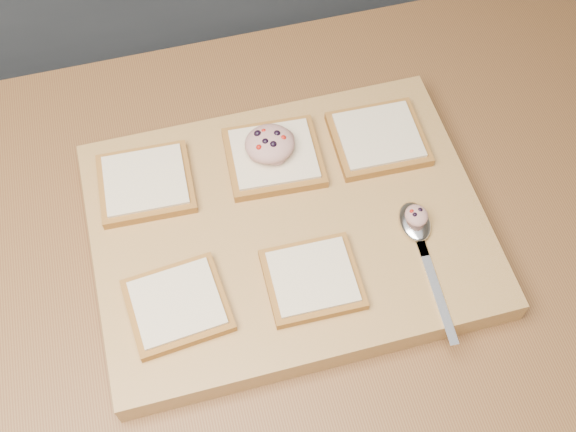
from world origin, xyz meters
name	(u,v)px	position (x,y,z in m)	size (l,w,h in m)	color
island_counter	(216,389)	(0.00, 0.00, 0.45)	(2.00, 0.80, 0.90)	slate
cutting_board	(288,229)	(0.14, 0.03, 0.92)	(0.49, 0.37, 0.04)	#AC7D4A
bread_far_left	(146,183)	(-0.02, 0.13, 0.95)	(0.12, 0.11, 0.02)	olive
bread_far_center	(274,157)	(0.15, 0.12, 0.95)	(0.13, 0.12, 0.02)	olive
bread_far_right	(378,138)	(0.29, 0.12, 0.95)	(0.12, 0.11, 0.02)	olive
bread_near_left	(177,305)	(-0.01, -0.05, 0.95)	(0.12, 0.11, 0.02)	olive
bread_near_center	(312,279)	(0.15, -0.06, 0.95)	(0.11, 0.10, 0.02)	olive
tuna_salad_dollop	(270,144)	(0.14, 0.13, 0.97)	(0.07, 0.06, 0.03)	tan
spoon	(418,231)	(0.29, -0.03, 0.94)	(0.04, 0.20, 0.01)	silver
spoon_salad	(416,215)	(0.29, -0.02, 0.96)	(0.03, 0.03, 0.02)	tan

